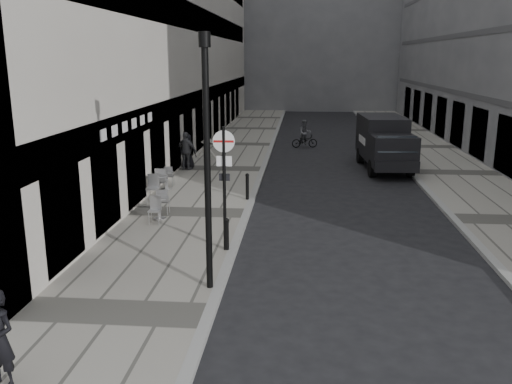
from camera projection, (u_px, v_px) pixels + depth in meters
sidewalk at (222, 169)px, 26.23m from camera, size 4.00×60.00×0.12m
far_sidewalk at (454, 173)px, 25.31m from camera, size 4.00×60.00×0.12m
building_far at (302, 5)px, 60.03m from camera, size 24.00×16.00×22.00m
sign_post at (224, 172)px, 14.57m from camera, size 0.59×0.09×3.44m
lamppost at (207, 152)px, 11.88m from camera, size 0.26×0.26×5.74m
bollard_near at (227, 235)px, 15.00m from camera, size 0.11×0.11×0.86m
bollard_far at (247, 187)px, 20.36m from camera, size 0.12×0.12×0.93m
panel_van at (384, 140)px, 26.27m from camera, size 2.30×5.48×2.53m
cyclist at (305, 137)px, 32.81m from camera, size 1.62×0.79×1.67m
pedestrian_a at (186, 151)px, 25.68m from camera, size 1.15×0.75×1.81m
pedestrian_b at (207, 154)px, 25.48m from camera, size 1.10×0.77×1.56m
pedestrian_c at (188, 151)px, 25.96m from camera, size 0.85×0.58×1.67m
cafe_table_near at (159, 206)px, 17.92m from camera, size 0.68×1.53×0.87m
cafe_table_mid at (157, 184)px, 20.63m from camera, size 0.79×1.79×1.02m
cafe_table_far at (166, 179)px, 21.95m from camera, size 0.66×1.48×0.84m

